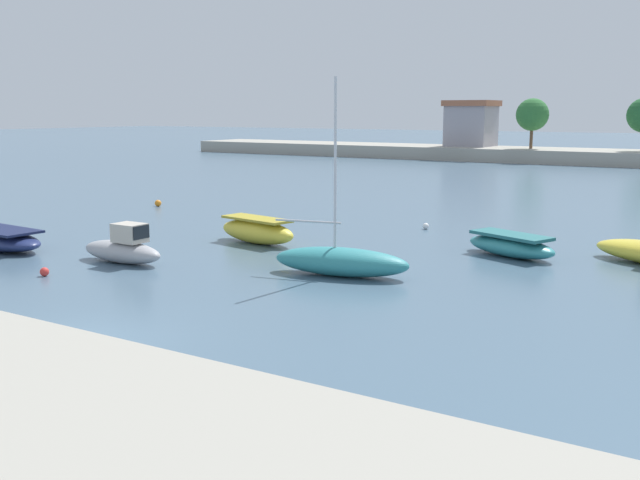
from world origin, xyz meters
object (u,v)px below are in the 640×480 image
(moored_boat_4, at_px, (511,246))
(mooring_buoy_2, at_px, (426,226))
(mooring_buoy_0, at_px, (44,272))
(mooring_buoy_3, at_px, (158,203))
(moored_boat_1, at_px, (123,249))
(moored_boat_3, at_px, (341,261))
(moored_boat_2, at_px, (257,231))

(moored_boat_4, relative_size, mooring_buoy_2, 14.01)
(mooring_buoy_0, relative_size, mooring_buoy_2, 1.02)
(mooring_buoy_2, relative_size, mooring_buoy_3, 0.77)
(moored_boat_1, height_order, mooring_buoy_0, moored_boat_1)
(moored_boat_3, xyz_separation_m, mooring_buoy_0, (-8.99, -5.75, -0.38))
(moored_boat_1, height_order, moored_boat_3, moored_boat_3)
(mooring_buoy_0, bearing_deg, moored_boat_3, 32.59)
(mooring_buoy_0, distance_m, mooring_buoy_3, 19.35)
(moored_boat_4, xyz_separation_m, mooring_buoy_3, (-23.51, 3.81, -0.24))
(moored_boat_4, bearing_deg, mooring_buoy_3, -167.92)
(moored_boat_3, bearing_deg, moored_boat_4, 47.29)
(moored_boat_1, distance_m, moored_boat_3, 8.73)
(moored_boat_1, xyz_separation_m, mooring_buoy_2, (6.67, 13.84, -0.40))
(moored_boat_1, relative_size, mooring_buoy_2, 12.44)
(moored_boat_3, height_order, mooring_buoy_0, moored_boat_3)
(mooring_buoy_3, bearing_deg, moored_boat_4, -9.21)
(mooring_buoy_0, xyz_separation_m, mooring_buoy_2, (7.32, 17.01, -0.00))
(moored_boat_3, distance_m, mooring_buoy_3, 22.10)
(mooring_buoy_2, distance_m, mooring_buoy_3, 17.76)
(mooring_buoy_0, bearing_deg, moored_boat_2, 75.15)
(moored_boat_4, height_order, mooring_buoy_2, moored_boat_4)
(mooring_buoy_3, bearing_deg, moored_boat_3, -28.51)
(moored_boat_4, height_order, mooring_buoy_0, moored_boat_4)
(moored_boat_1, relative_size, moored_boat_2, 0.87)
(mooring_buoy_0, bearing_deg, mooring_buoy_2, 66.72)
(moored_boat_1, bearing_deg, mooring_buoy_0, -101.82)
(moored_boat_3, bearing_deg, mooring_buoy_2, 86.97)
(mooring_buoy_3, bearing_deg, mooring_buoy_0, -57.36)
(moored_boat_1, xyz_separation_m, moored_boat_4, (12.42, 9.32, -0.11))
(moored_boat_2, bearing_deg, moored_boat_4, 26.57)
(moored_boat_1, relative_size, moored_boat_4, 0.89)
(mooring_buoy_3, bearing_deg, moored_boat_2, -28.14)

